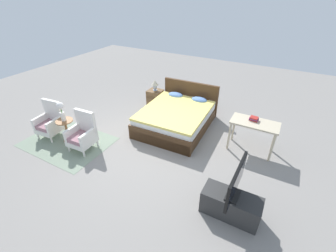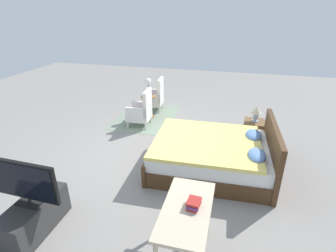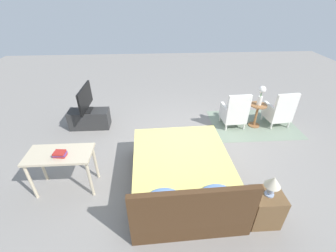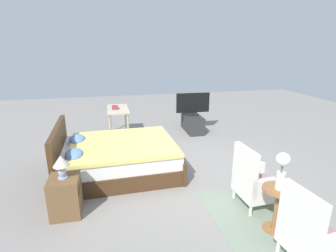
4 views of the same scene
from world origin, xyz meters
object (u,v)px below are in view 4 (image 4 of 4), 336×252
at_px(armchair_by_window_right, 254,182).
at_px(side_table, 277,204).
at_px(armchair_by_window_left, 310,234).
at_px(tv_stand, 192,123).
at_px(book_stack, 115,107).
at_px(flower_vase, 282,167).
at_px(tv_flatscreen, 193,104).
at_px(nightstand, 66,196).
at_px(table_lamp, 61,163).
at_px(vanity_desk, 118,113).
at_px(bed, 116,157).

distance_m(armchair_by_window_right, side_table, 0.56).
height_order(armchair_by_window_left, tv_stand, armchair_by_window_left).
xyz_separation_m(armchair_by_window_right, book_stack, (3.46, 1.87, 0.42)).
distance_m(armchair_by_window_right, flower_vase, 0.76).
bearing_deg(flower_vase, tv_flatscreen, -2.79).
distance_m(nightstand, book_stack, 3.22).
distance_m(nightstand, tv_stand, 4.29).
bearing_deg(side_table, tv_stand, -2.79).
height_order(armchair_by_window_right, book_stack, armchair_by_window_right).
relative_size(nightstand, table_lamp, 1.69).
height_order(armchair_by_window_left, nightstand, armchair_by_window_left).
bearing_deg(table_lamp, vanity_desk, -15.28).
xyz_separation_m(nightstand, vanity_desk, (3.13, -0.85, 0.37)).
relative_size(table_lamp, vanity_desk, 0.32).
distance_m(tv_stand, tv_flatscreen, 0.55).
height_order(nightstand, book_stack, book_stack).
bearing_deg(armchair_by_window_left, nightstand, 60.44).
relative_size(side_table, nightstand, 1.07).
bearing_deg(flower_vase, vanity_desk, 23.87).
bearing_deg(armchair_by_window_left, tv_stand, -2.37).
bearing_deg(armchair_by_window_right, armchair_by_window_left, -179.99).
relative_size(flower_vase, nightstand, 0.86).
distance_m(side_table, nightstand, 2.82).
distance_m(side_table, tv_flatscreen, 4.16).
bearing_deg(table_lamp, armchair_by_window_left, -119.55).
xyz_separation_m(armchair_by_window_left, flower_vase, (0.57, 0.01, 0.51)).
distance_m(bed, vanity_desk, 2.03).
height_order(flower_vase, tv_flatscreen, flower_vase).
xyz_separation_m(side_table, tv_flatscreen, (4.14, -0.20, 0.40)).
distance_m(flower_vase, nightstand, 2.88).
bearing_deg(bed, tv_stand, -45.83).
relative_size(armchair_by_window_right, tv_stand, 0.96).
bearing_deg(side_table, armchair_by_window_left, -179.33).
distance_m(armchair_by_window_left, nightstand, 3.06).
height_order(side_table, flower_vase, flower_vase).
distance_m(flower_vase, tv_flatscreen, 4.14).
bearing_deg(book_stack, bed, 178.44).
xyz_separation_m(armchair_by_window_right, flower_vase, (-0.56, 0.01, 0.51)).
relative_size(table_lamp, book_stack, 1.61).
xyz_separation_m(side_table, table_lamp, (0.94, 2.65, 0.40)).
bearing_deg(armchair_by_window_right, side_table, 179.33).
distance_m(flower_vase, book_stack, 4.43).
height_order(bed, armchair_by_window_left, bed).
bearing_deg(side_table, book_stack, 24.93).
distance_m(bed, side_table, 2.83).
distance_m(armchair_by_window_right, book_stack, 3.95).
distance_m(table_lamp, tv_flatscreen, 4.29).
xyz_separation_m(nightstand, tv_stand, (3.20, -2.85, -0.05)).
distance_m(tv_stand, book_stack, 2.15).
bearing_deg(armchair_by_window_right, tv_stand, -3.12).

